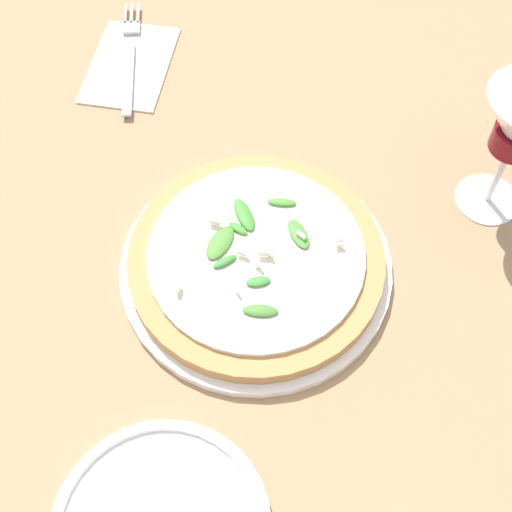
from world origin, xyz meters
The scene contains 4 objects.
ground_plane centered at (0.00, 0.00, 0.00)m, with size 6.00×6.00×0.00m, color #9E7A56.
pizza_arugula_main centered at (0.02, 0.01, 0.02)m, with size 0.30×0.30×0.05m.
napkin centered at (0.35, 0.16, 0.00)m, with size 0.18×0.13×0.01m.
fork centered at (0.35, 0.17, 0.01)m, with size 0.21×0.02×0.00m.
Camera 1 is at (-0.38, 0.03, 0.69)m, focal length 50.00 mm.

